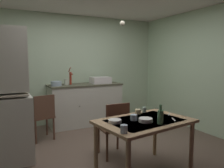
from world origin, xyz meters
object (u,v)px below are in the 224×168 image
mixing_bowl_counter (56,84)px  serving_bowl_wide (146,120)px  glass_bottle (160,116)px  dining_table (145,127)px  mug_tall (138,111)px  hand_pump (71,77)px  chair_by_counter (42,116)px  sink_basin (100,80)px  chair_far_side (114,127)px

mixing_bowl_counter → serving_bowl_wide: 2.56m
glass_bottle → dining_table: bearing=108.0°
mug_tall → glass_bottle: (-0.03, -0.54, 0.06)m
hand_pump → chair_by_counter: size_ratio=0.45×
mixing_bowl_counter → sink_basin: bearing=2.7°
dining_table → chair_by_counter: chair_by_counter is taller
mixing_bowl_counter → mug_tall: bearing=-71.8°
mixing_bowl_counter → dining_table: bearing=-76.3°
dining_table → glass_bottle: (0.07, -0.22, 0.18)m
chair_far_side → serving_bowl_wide: bearing=-83.9°
mixing_bowl_counter → hand_pump: bearing=15.5°
serving_bowl_wide → mug_tall: bearing=69.8°
chair_far_side → chair_by_counter: size_ratio=0.99×
dining_table → serving_bowl_wide: serving_bowl_wide is taller
glass_bottle → hand_pump: bearing=96.6°
mixing_bowl_counter → dining_table: size_ratio=0.18×
serving_bowl_wide → sink_basin: bearing=78.8°
chair_far_side → glass_bottle: 0.94m
serving_bowl_wide → glass_bottle: bearing=-53.3°
chair_by_counter → serving_bowl_wide: chair_by_counter is taller
chair_by_counter → chair_far_side: bearing=-54.6°
hand_pump → dining_table: 2.57m
chair_by_counter → glass_bottle: 2.35m
mixing_bowl_counter → chair_far_side: mixing_bowl_counter is taller
hand_pump → mixing_bowl_counter: 0.38m
serving_bowl_wide → mug_tall: 0.41m
sink_basin → glass_bottle: size_ratio=1.87×
chair_far_side → glass_bottle: (0.19, -0.85, 0.35)m
sink_basin → dining_table: bearing=-100.6°
hand_pump → mug_tall: size_ratio=4.83×
mixing_bowl_counter → chair_far_side: (0.47, -1.79, -0.52)m
sink_basin → hand_pump: bearing=176.3°
serving_bowl_wide → glass_bottle: size_ratio=0.74×
hand_pump → dining_table: size_ratio=0.30×
dining_table → mixing_bowl_counter: bearing=103.7°
mixing_bowl_counter → chair_far_side: bearing=-75.2°
sink_basin → serving_bowl_wide: 2.60m
sink_basin → mixing_bowl_counter: size_ratio=1.94×
dining_table → glass_bottle: bearing=-72.0°
mixing_bowl_counter → glass_bottle: mixing_bowl_counter is taller
hand_pump → glass_bottle: (0.32, -2.73, -0.29)m
hand_pump → chair_by_counter: bearing=-137.9°
chair_by_counter → hand_pump: bearing=42.1°
serving_bowl_wide → mug_tall: (0.14, 0.39, 0.01)m
chair_far_side → mixing_bowl_counter: bearing=104.8°
mixing_bowl_counter → serving_bowl_wide: bearing=-77.6°
chair_far_side → glass_bottle: size_ratio=3.64×
mug_tall → hand_pump: bearing=99.0°
chair_by_counter → mug_tall: bearing=-54.7°
dining_table → chair_by_counter: (-0.98, 1.85, -0.17)m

